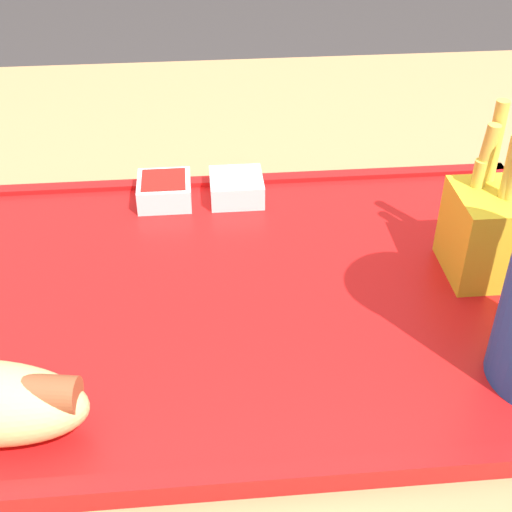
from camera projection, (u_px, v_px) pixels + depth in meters
food_tray at (256, 297)px, 0.49m from camera, size 0.46×0.31×0.01m
fries_carton at (501, 228)px, 0.49m from camera, size 0.07×0.06×0.12m
sauce_cup_mayo at (236, 187)px, 0.58m from camera, size 0.04×0.04×0.02m
sauce_cup_ketchup at (164, 190)px, 0.58m from camera, size 0.04×0.04×0.02m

